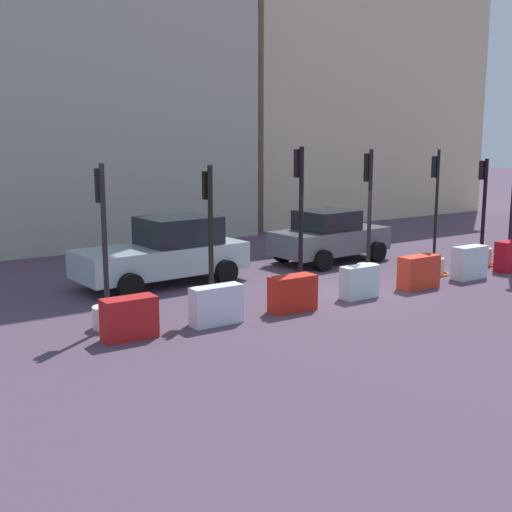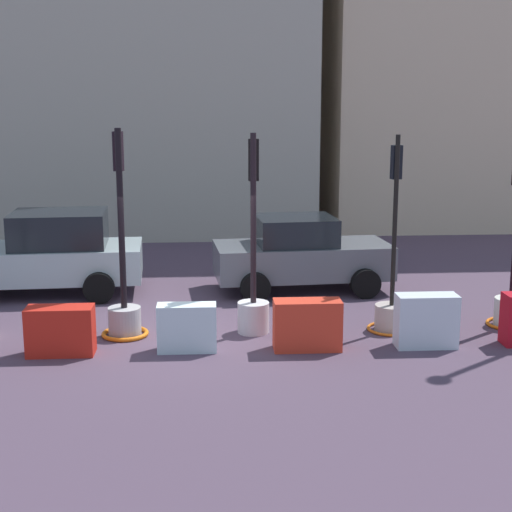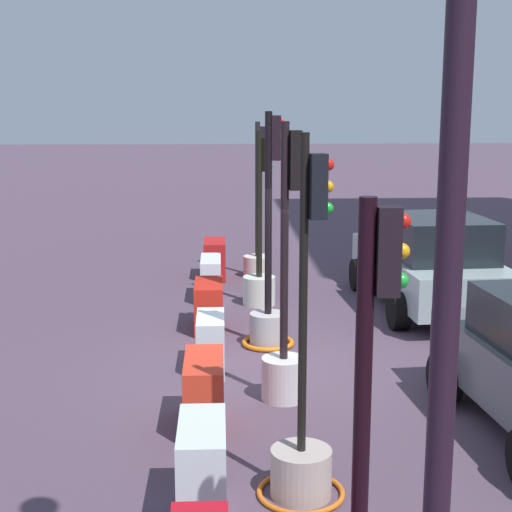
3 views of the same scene
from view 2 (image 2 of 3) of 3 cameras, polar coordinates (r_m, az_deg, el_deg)
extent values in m
plane|color=#513E51|center=(13.55, -5.18, -6.00)|extent=(120.00, 120.00, 0.00)
cylinder|color=#ABA7A9|center=(13.57, -9.98, -4.95)|extent=(0.58, 0.58, 0.52)
cylinder|color=black|center=(13.17, -10.26, 2.73)|extent=(0.11, 0.11, 3.15)
cube|color=black|center=(13.17, -10.48, 7.86)|extent=(0.18, 0.16, 0.68)
sphere|color=red|center=(13.24, -10.53, 8.86)|extent=(0.10, 0.10, 0.10)
sphere|color=orange|center=(13.25, -10.49, 7.88)|extent=(0.10, 0.10, 0.10)
sphere|color=green|center=(13.27, -10.45, 6.91)|extent=(0.10, 0.10, 0.10)
torus|color=orange|center=(13.64, -9.95, -5.84)|extent=(0.84, 0.84, 0.08)
cylinder|color=silver|center=(13.56, -0.20, -4.70)|extent=(0.57, 0.57, 0.56)
cylinder|color=black|center=(13.17, -0.21, 2.80)|extent=(0.10, 0.10, 3.02)
cube|color=black|center=(13.17, -0.19, 7.34)|extent=(0.18, 0.16, 0.73)
sphere|color=red|center=(13.24, -0.17, 8.42)|extent=(0.11, 0.11, 0.11)
sphere|color=orange|center=(13.26, -0.17, 7.37)|extent=(0.11, 0.11, 0.11)
sphere|color=green|center=(13.28, -0.17, 6.32)|extent=(0.11, 0.11, 0.11)
cylinder|color=#B6A69E|center=(13.91, 10.28, -4.64)|extent=(0.61, 0.61, 0.48)
cylinder|color=black|center=(13.53, 10.55, 2.59)|extent=(0.08, 0.08, 3.07)
cube|color=black|center=(13.52, 10.66, 7.05)|extent=(0.19, 0.18, 0.60)
sphere|color=red|center=(13.60, 10.65, 7.92)|extent=(0.11, 0.11, 0.11)
sphere|color=orange|center=(13.62, 10.61, 7.08)|extent=(0.11, 0.11, 0.11)
sphere|color=green|center=(13.63, 10.58, 6.25)|extent=(0.11, 0.11, 0.11)
torus|color=orange|center=(13.97, 10.25, -5.47)|extent=(0.88, 0.88, 0.05)
cylinder|color=silver|center=(14.75, 18.88, -4.06)|extent=(0.62, 0.62, 0.53)
torus|color=orange|center=(14.81, 18.82, -4.92)|extent=(0.89, 0.89, 0.06)
cube|color=red|center=(12.78, -14.69, -5.54)|extent=(1.10, 0.48, 0.81)
cube|color=silver|center=(12.59, -5.31, -5.47)|extent=(0.99, 0.40, 0.80)
cube|color=red|center=(12.63, 3.94, -5.27)|extent=(1.14, 0.47, 0.85)
cube|color=silver|center=(13.06, 12.86, -4.84)|extent=(1.04, 0.45, 0.91)
cube|color=#A4B7BA|center=(16.86, -16.47, -0.50)|extent=(4.64, 2.07, 0.72)
cube|color=black|center=(16.65, -14.77, 2.01)|extent=(2.06, 1.70, 0.74)
cylinder|color=black|center=(15.84, -11.89, -2.38)|extent=(0.66, 0.32, 0.65)
cylinder|color=black|center=(17.70, -11.42, -0.88)|extent=(0.66, 0.32, 0.65)
cube|color=#595D63|center=(16.55, 3.54, -0.29)|extent=(3.94, 1.99, 0.72)
cube|color=black|center=(16.39, 3.02, 1.96)|extent=(1.79, 1.61, 0.60)
cylinder|color=black|center=(17.75, 6.66, -0.72)|extent=(0.65, 0.33, 0.63)
cylinder|color=black|center=(16.07, 8.33, -2.08)|extent=(0.65, 0.33, 0.63)
cylinder|color=black|center=(17.29, -0.94, -0.97)|extent=(0.65, 0.33, 0.63)
cylinder|color=black|center=(15.56, -0.06, -2.41)|extent=(0.65, 0.33, 0.63)
camera|label=1|loc=(11.22, -91.62, -1.24)|focal=46.24mm
camera|label=3|loc=(15.99, 37.27, 8.34)|focal=54.76mm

